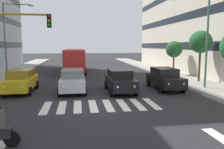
% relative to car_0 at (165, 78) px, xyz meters
% --- Properties ---
extents(ground_plane, '(180.00, 180.00, 0.00)m').
position_rel_car_0_xyz_m(ground_plane, '(5.68, 4.34, -0.89)').
color(ground_plane, '#262628').
extents(crosswalk_markings, '(6.75, 2.80, 0.01)m').
position_rel_car_0_xyz_m(crosswalk_markings, '(5.68, 4.34, -0.88)').
color(crosswalk_markings, silver).
rests_on(crosswalk_markings, ground_plane).
extents(lane_arrow_0, '(0.50, 2.20, 0.01)m').
position_rel_car_0_xyz_m(lane_arrow_0, '(1.55, 9.84, -0.88)').
color(lane_arrow_0, silver).
rests_on(lane_arrow_0, ground_plane).
extents(car_0, '(2.02, 4.44, 1.72)m').
position_rel_car_0_xyz_m(car_0, '(0.00, 0.00, 0.00)').
color(car_0, black).
rests_on(car_0, ground_plane).
extents(car_1, '(2.02, 4.44, 1.72)m').
position_rel_car_0_xyz_m(car_1, '(3.81, 0.57, 0.00)').
color(car_1, black).
rests_on(car_1, ground_plane).
extents(car_2, '(2.02, 4.44, 1.72)m').
position_rel_car_0_xyz_m(car_2, '(7.39, 0.00, 0.00)').
color(car_2, '#B2B7BC').
rests_on(car_2, ground_plane).
extents(car_3, '(2.02, 4.44, 1.72)m').
position_rel_car_0_xyz_m(car_3, '(11.28, -0.47, 0.00)').
color(car_3, gold).
rests_on(car_3, ground_plane).
extents(bus_behind_traffic, '(2.78, 10.50, 3.00)m').
position_rel_car_0_xyz_m(bus_behind_traffic, '(7.39, -13.00, 0.97)').
color(bus_behind_traffic, red).
rests_on(bus_behind_traffic, ground_plane).
extents(street_lamp_left, '(3.25, 0.28, 7.13)m').
position_rel_car_0_xyz_m(street_lamp_left, '(-2.63, 0.62, 3.66)').
color(street_lamp_left, '#4C6B56').
rests_on(street_lamp_left, sidewalk_left).
extents(street_lamp_right, '(3.15, 0.28, 7.80)m').
position_rel_car_0_xyz_m(street_lamp_right, '(14.05, -8.15, 4.01)').
color(street_lamp_right, '#4C6B56').
rests_on(street_lamp_right, sidewalk_right).
extents(street_tree_1, '(2.11, 2.11, 4.78)m').
position_rel_car_0_xyz_m(street_tree_1, '(-4.43, -2.52, 2.96)').
color(street_tree_1, '#513823').
rests_on(street_tree_1, sidewalk_left).
extents(street_tree_2, '(1.91, 1.91, 3.89)m').
position_rel_car_0_xyz_m(street_tree_2, '(-4.17, -7.81, 2.18)').
color(street_tree_2, '#513823').
rests_on(street_tree_2, sidewalk_left).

